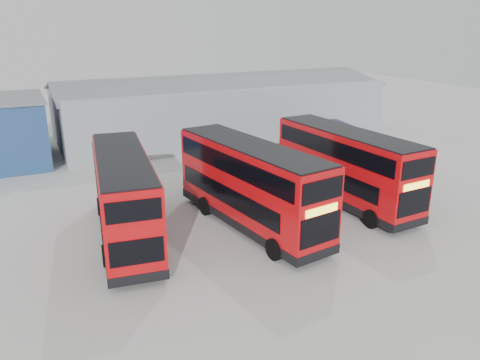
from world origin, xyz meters
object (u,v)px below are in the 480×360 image
(maintenance_shed, at_px, (219,108))
(single_decker_blue, at_px, (355,155))
(double_decker_left, at_px, (125,198))
(double_decker_right, at_px, (345,167))
(double_decker_centre, at_px, (251,186))

(maintenance_shed, bearing_deg, single_decker_blue, -77.95)
(double_decker_left, bearing_deg, maintenance_shed, -117.17)
(double_decker_right, height_order, single_decker_blue, double_decker_right)
(double_decker_left, xyz_separation_m, double_decker_right, (13.10, -0.71, 0.04))
(maintenance_shed, relative_size, double_decker_centre, 2.75)
(maintenance_shed, height_order, single_decker_blue, maintenance_shed)
(double_decker_centre, bearing_deg, double_decker_left, 159.85)
(double_decker_left, height_order, double_decker_centre, double_decker_centre)
(single_decker_blue, bearing_deg, maintenance_shed, -67.93)
(double_decker_left, relative_size, double_decker_centre, 0.97)
(double_decker_right, distance_m, single_decker_blue, 5.70)
(double_decker_right, xyz_separation_m, single_decker_blue, (4.00, 3.99, -0.74))
(maintenance_shed, bearing_deg, double_decker_left, -124.91)
(double_decker_left, relative_size, double_decker_right, 0.99)
(double_decker_right, bearing_deg, maintenance_shed, 85.38)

